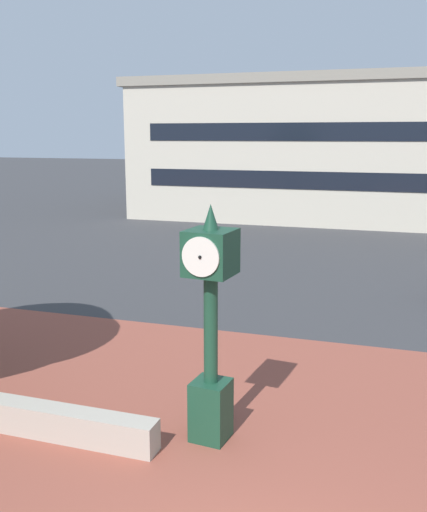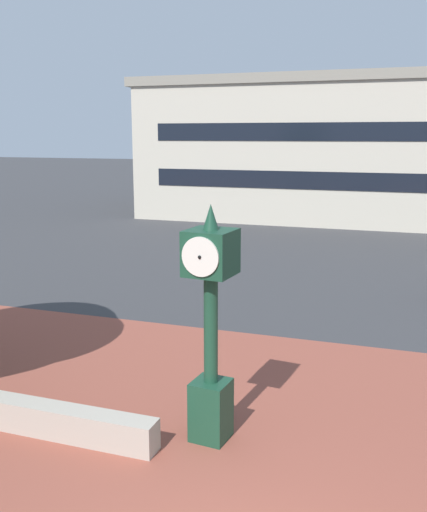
# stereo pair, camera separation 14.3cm
# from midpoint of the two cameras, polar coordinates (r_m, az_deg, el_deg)

# --- Properties ---
(plaza_brick_paving) EXTENTS (44.00, 12.17, 0.01)m
(plaza_brick_paving) POSITION_cam_midpoint_polar(r_m,az_deg,el_deg) (8.24, 7.13, -22.73)
(plaza_brick_paving) COLOR brown
(plaza_brick_paving) RESTS_ON ground
(planter_wall) EXTENTS (3.20, 0.43, 0.50)m
(planter_wall) POSITION_cam_midpoint_polar(r_m,az_deg,el_deg) (9.72, -15.18, -15.63)
(planter_wall) COLOR #ADA393
(planter_wall) RESTS_ON ground
(street_clock) EXTENTS (0.74, 0.79, 3.70)m
(street_clock) POSITION_cam_midpoint_polar(r_m,az_deg,el_deg) (8.76, -0.74, -6.82)
(street_clock) COLOR #19422D
(street_clock) RESTS_ON ground
(civic_building) EXTENTS (32.02, 14.04, 7.74)m
(civic_building) POSITION_cam_midpoint_polar(r_m,az_deg,el_deg) (36.30, 19.72, 9.92)
(civic_building) COLOR beige
(civic_building) RESTS_ON ground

